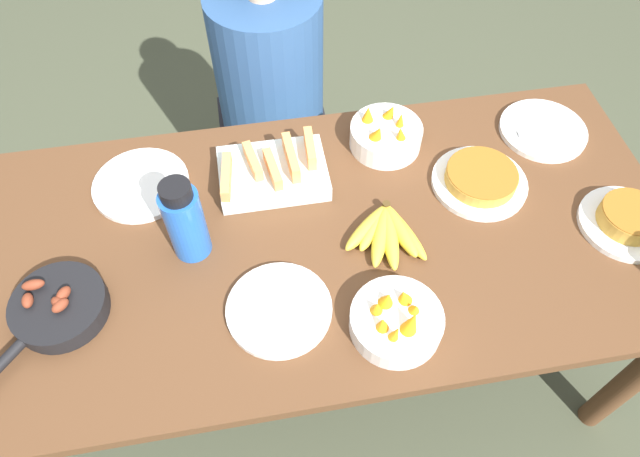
{
  "coord_description": "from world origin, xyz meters",
  "views": [
    {
      "loc": [
        -0.14,
        -0.81,
        1.91
      ],
      "look_at": [
        0.0,
        0.0,
        0.77
      ],
      "focal_mm": 32.0,
      "sensor_mm": 36.0,
      "label": 1
    }
  ],
  "objects_px": {
    "empty_plate_far_left": "(279,309)",
    "frittata_plate_side": "(480,179)",
    "skillet": "(57,309)",
    "empty_plate_far_right": "(543,130)",
    "water_bottle": "(185,221)",
    "person_figure": "(273,119)",
    "fruit_bowl_citrus": "(396,320)",
    "frittata_plate_center": "(628,220)",
    "banana_bunch": "(387,231)",
    "fruit_bowl_mango": "(386,135)",
    "melon_tray": "(273,171)",
    "empty_plate_near_front": "(141,185)"
  },
  "relations": [
    {
      "from": "water_bottle",
      "to": "empty_plate_far_left",
      "type": "bearing_deg",
      "value": -48.37
    },
    {
      "from": "melon_tray",
      "to": "person_figure",
      "type": "bearing_deg",
      "value": 84.98
    },
    {
      "from": "frittata_plate_side",
      "to": "frittata_plate_center",
      "type": "bearing_deg",
      "value": -31.06
    },
    {
      "from": "banana_bunch",
      "to": "melon_tray",
      "type": "distance_m",
      "value": 0.34
    },
    {
      "from": "frittata_plate_side",
      "to": "water_bottle",
      "type": "bearing_deg",
      "value": -174.4
    },
    {
      "from": "empty_plate_far_right",
      "to": "person_figure",
      "type": "xyz_separation_m",
      "value": [
        -0.74,
        0.44,
        -0.25
      ]
    },
    {
      "from": "person_figure",
      "to": "melon_tray",
      "type": "bearing_deg",
      "value": -95.02
    },
    {
      "from": "frittata_plate_center",
      "to": "person_figure",
      "type": "xyz_separation_m",
      "value": [
        -0.82,
        0.79,
        -0.26
      ]
    },
    {
      "from": "fruit_bowl_mango",
      "to": "skillet",
      "type": "bearing_deg",
      "value": -155.03
    },
    {
      "from": "melon_tray",
      "to": "fruit_bowl_citrus",
      "type": "relative_size",
      "value": 1.37
    },
    {
      "from": "frittata_plate_center",
      "to": "frittata_plate_side",
      "type": "height_order",
      "value": "frittata_plate_center"
    },
    {
      "from": "frittata_plate_side",
      "to": "empty_plate_far_right",
      "type": "bearing_deg",
      "value": 32.62
    },
    {
      "from": "banana_bunch",
      "to": "skillet",
      "type": "distance_m",
      "value": 0.79
    },
    {
      "from": "empty_plate_near_front",
      "to": "empty_plate_far_right",
      "type": "bearing_deg",
      "value": 0.52
    },
    {
      "from": "empty_plate_far_left",
      "to": "frittata_plate_side",
      "type": "bearing_deg",
      "value": 26.29
    },
    {
      "from": "skillet",
      "to": "person_figure",
      "type": "bearing_deg",
      "value": -174.99
    },
    {
      "from": "empty_plate_far_left",
      "to": "melon_tray",
      "type": "bearing_deg",
      "value": 84.67
    },
    {
      "from": "water_bottle",
      "to": "person_figure",
      "type": "xyz_separation_m",
      "value": [
        0.27,
        0.67,
        -0.35
      ]
    },
    {
      "from": "banana_bunch",
      "to": "empty_plate_far_right",
      "type": "distance_m",
      "value": 0.6
    },
    {
      "from": "fruit_bowl_mango",
      "to": "fruit_bowl_citrus",
      "type": "bearing_deg",
      "value": -101.22
    },
    {
      "from": "fruit_bowl_mango",
      "to": "fruit_bowl_citrus",
      "type": "distance_m",
      "value": 0.57
    },
    {
      "from": "frittata_plate_center",
      "to": "fruit_bowl_citrus",
      "type": "relative_size",
      "value": 1.13
    },
    {
      "from": "skillet",
      "to": "frittata_plate_center",
      "type": "relative_size",
      "value": 1.38
    },
    {
      "from": "banana_bunch",
      "to": "melon_tray",
      "type": "xyz_separation_m",
      "value": [
        -0.25,
        0.23,
        0.01
      ]
    },
    {
      "from": "banana_bunch",
      "to": "empty_plate_far_right",
      "type": "height_order",
      "value": "banana_bunch"
    },
    {
      "from": "frittata_plate_center",
      "to": "water_bottle",
      "type": "distance_m",
      "value": 1.09
    },
    {
      "from": "frittata_plate_side",
      "to": "empty_plate_far_left",
      "type": "xyz_separation_m",
      "value": [
        -0.58,
        -0.28,
        -0.01
      ]
    },
    {
      "from": "empty_plate_near_front",
      "to": "water_bottle",
      "type": "relative_size",
      "value": 1.08
    },
    {
      "from": "empty_plate_far_right",
      "to": "frittata_plate_center",
      "type": "bearing_deg",
      "value": -77.99
    },
    {
      "from": "fruit_bowl_mango",
      "to": "melon_tray",
      "type": "bearing_deg",
      "value": -166.73
    },
    {
      "from": "frittata_plate_center",
      "to": "person_figure",
      "type": "bearing_deg",
      "value": 136.03
    },
    {
      "from": "skillet",
      "to": "melon_tray",
      "type": "bearing_deg",
      "value": 161.6
    },
    {
      "from": "banana_bunch",
      "to": "melon_tray",
      "type": "relative_size",
      "value": 0.75
    },
    {
      "from": "empty_plate_far_right",
      "to": "skillet",
      "type": "bearing_deg",
      "value": -164.39
    },
    {
      "from": "melon_tray",
      "to": "fruit_bowl_citrus",
      "type": "distance_m",
      "value": 0.52
    },
    {
      "from": "banana_bunch",
      "to": "water_bottle",
      "type": "distance_m",
      "value": 0.49
    },
    {
      "from": "skillet",
      "to": "empty_plate_far_right",
      "type": "height_order",
      "value": "skillet"
    },
    {
      "from": "person_figure",
      "to": "frittata_plate_side",
      "type": "bearing_deg",
      "value": -50.16
    },
    {
      "from": "empty_plate_far_right",
      "to": "fruit_bowl_mango",
      "type": "relative_size",
      "value": 1.23
    },
    {
      "from": "banana_bunch",
      "to": "empty_plate_far_left",
      "type": "relative_size",
      "value": 0.87
    },
    {
      "from": "empty_plate_near_front",
      "to": "empty_plate_far_right",
      "type": "xyz_separation_m",
      "value": [
        1.14,
        0.01,
        0.0
      ]
    },
    {
      "from": "fruit_bowl_citrus",
      "to": "water_bottle",
      "type": "relative_size",
      "value": 0.88
    },
    {
      "from": "melon_tray",
      "to": "skillet",
      "type": "distance_m",
      "value": 0.62
    },
    {
      "from": "empty_plate_near_front",
      "to": "fruit_bowl_citrus",
      "type": "relative_size",
      "value": 1.22
    },
    {
      "from": "frittata_plate_side",
      "to": "empty_plate_far_left",
      "type": "height_order",
      "value": "frittata_plate_side"
    },
    {
      "from": "melon_tray",
      "to": "empty_plate_far_right",
      "type": "height_order",
      "value": "melon_tray"
    },
    {
      "from": "fruit_bowl_mango",
      "to": "water_bottle",
      "type": "height_order",
      "value": "water_bottle"
    },
    {
      "from": "fruit_bowl_mango",
      "to": "person_figure",
      "type": "xyz_separation_m",
      "value": [
        -0.28,
        0.41,
        -0.28
      ]
    },
    {
      "from": "frittata_plate_side",
      "to": "water_bottle",
      "type": "height_order",
      "value": "water_bottle"
    },
    {
      "from": "frittata_plate_side",
      "to": "person_figure",
      "type": "distance_m",
      "value": 0.82
    }
  ]
}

